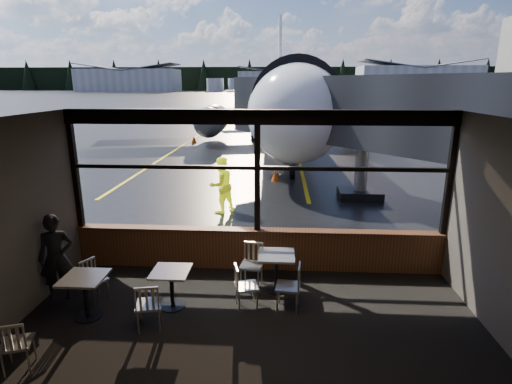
# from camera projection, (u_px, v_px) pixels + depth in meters

# --- Properties ---
(ground_plane) EXTENTS (520.00, 520.00, 0.00)m
(ground_plane) POSITION_uv_depth(u_px,v_px,m) (279.00, 96.00, 124.46)
(ground_plane) COLOR black
(ground_plane) RESTS_ON ground
(carpet_floor) EXTENTS (8.00, 6.00, 0.01)m
(carpet_floor) POSITION_uv_depth(u_px,v_px,m) (246.00, 356.00, 6.07)
(carpet_floor) COLOR black
(carpet_floor) RESTS_ON ground
(ceiling) EXTENTS (8.00, 6.00, 0.04)m
(ceiling) POSITION_uv_depth(u_px,v_px,m) (244.00, 125.00, 5.15)
(ceiling) COLOR #38332D
(ceiling) RESTS_ON ground
(window_sill) EXTENTS (8.00, 0.28, 0.90)m
(window_sill) POSITION_uv_depth(u_px,v_px,m) (257.00, 250.00, 8.84)
(window_sill) COLOR #502B18
(window_sill) RESTS_ON ground
(window_header) EXTENTS (8.00, 0.18, 0.30)m
(window_header) POSITION_uv_depth(u_px,v_px,m) (257.00, 117.00, 8.07)
(window_header) COLOR black
(window_header) RESTS_ON ground
(mullion_left) EXTENTS (0.12, 0.12, 2.60)m
(mullion_left) POSITION_uv_depth(u_px,v_px,m) (75.00, 170.00, 8.61)
(mullion_left) COLOR black
(mullion_left) RESTS_ON ground
(mullion_centre) EXTENTS (0.12, 0.12, 2.60)m
(mullion_centre) POSITION_uv_depth(u_px,v_px,m) (257.00, 173.00, 8.38)
(mullion_centre) COLOR black
(mullion_centre) RESTS_ON ground
(mullion_right) EXTENTS (0.12, 0.12, 2.60)m
(mullion_right) POSITION_uv_depth(u_px,v_px,m) (450.00, 175.00, 8.15)
(mullion_right) COLOR black
(mullion_right) RESTS_ON ground
(window_transom) EXTENTS (8.00, 0.10, 0.08)m
(window_transom) POSITION_uv_depth(u_px,v_px,m) (257.00, 168.00, 8.35)
(window_transom) COLOR black
(window_transom) RESTS_ON ground
(airliner) EXTENTS (29.91, 35.55, 10.63)m
(airliner) POSITION_uv_depth(u_px,v_px,m) (285.00, 63.00, 27.18)
(airliner) COLOR white
(airliner) RESTS_ON ground_plane
(jet_bridge) EXTENTS (9.02, 11.02, 4.81)m
(jet_bridge) POSITION_uv_depth(u_px,v_px,m) (373.00, 132.00, 13.41)
(jet_bridge) COLOR #28282A
(jet_bridge) RESTS_ON ground_plane
(cafe_table_near) EXTENTS (0.70, 0.70, 0.77)m
(cafe_table_near) POSITION_uv_depth(u_px,v_px,m) (276.00, 272.00, 7.92)
(cafe_table_near) COLOR gray
(cafe_table_near) RESTS_ON carpet_floor
(cafe_table_mid) EXTENTS (0.67, 0.67, 0.74)m
(cafe_table_mid) POSITION_uv_depth(u_px,v_px,m) (172.00, 289.00, 7.31)
(cafe_table_mid) COLOR #9B948E
(cafe_table_mid) RESTS_ON carpet_floor
(cafe_table_left) EXTENTS (0.72, 0.72, 0.79)m
(cafe_table_left) POSITION_uv_depth(u_px,v_px,m) (86.00, 297.00, 6.99)
(cafe_table_left) COLOR gray
(cafe_table_left) RESTS_ON carpet_floor
(chair_near_e) EXTENTS (0.54, 0.54, 0.90)m
(chair_near_e) POSITION_uv_depth(u_px,v_px,m) (288.00, 287.00, 7.22)
(chair_near_e) COLOR #B4AEA2
(chair_near_e) RESTS_ON carpet_floor
(chair_near_w) EXTENTS (0.57, 0.57, 0.85)m
(chair_near_w) POSITION_uv_depth(u_px,v_px,m) (247.00, 287.00, 7.28)
(chair_near_w) COLOR beige
(chair_near_w) RESTS_ON carpet_floor
(chair_near_n) EXTENTS (0.56, 0.56, 0.91)m
(chair_near_n) POSITION_uv_depth(u_px,v_px,m) (251.00, 266.00, 8.04)
(chair_near_n) COLOR #BBB6A9
(chair_near_n) RESTS_ON carpet_floor
(chair_mid_s) EXTENTS (0.56, 0.56, 0.88)m
(chair_mid_s) POSITION_uv_depth(u_px,v_px,m) (149.00, 305.00, 6.66)
(chair_mid_s) COLOR #BDB7AA
(chair_mid_s) RESTS_ON carpet_floor
(chair_mid_w) EXTENTS (0.60, 0.60, 0.81)m
(chair_mid_w) POSITION_uv_depth(u_px,v_px,m) (95.00, 281.00, 7.55)
(chair_mid_w) COLOR #B2AEA1
(chair_mid_w) RESTS_ON carpet_floor
(chair_left_s) EXTENTS (0.59, 0.59, 0.85)m
(chair_left_s) POSITION_uv_depth(u_px,v_px,m) (17.00, 344.00, 5.69)
(chair_left_s) COLOR #BCB6AA
(chair_left_s) RESTS_ON carpet_floor
(passenger) EXTENTS (0.72, 0.61, 1.69)m
(passenger) POSITION_uv_depth(u_px,v_px,m) (56.00, 258.00, 7.49)
(passenger) COLOR black
(passenger) RESTS_ON carpet_floor
(ground_crew) EXTENTS (1.09, 1.09, 1.78)m
(ground_crew) POSITION_uv_depth(u_px,v_px,m) (221.00, 185.00, 12.65)
(ground_crew) COLOR #BFF219
(ground_crew) RESTS_ON ground_plane
(cone_nose) EXTENTS (0.35, 0.35, 0.49)m
(cone_nose) POSITION_uv_depth(u_px,v_px,m) (275.00, 175.00, 16.90)
(cone_nose) COLOR #DC5106
(cone_nose) RESTS_ON ground_plane
(cone_wing) EXTENTS (0.36, 0.36, 0.50)m
(cone_wing) POSITION_uv_depth(u_px,v_px,m) (194.00, 139.00, 27.43)
(cone_wing) COLOR #ED5E07
(cone_wing) RESTS_ON ground_plane
(hangar_left) EXTENTS (45.00, 18.00, 11.00)m
(hangar_left) POSITION_uv_depth(u_px,v_px,m) (129.00, 79.00, 184.84)
(hangar_left) COLOR silver
(hangar_left) RESTS_ON ground_plane
(hangar_mid) EXTENTS (38.00, 15.00, 10.00)m
(hangar_mid) POSITION_uv_depth(u_px,v_px,m) (280.00, 80.00, 185.71)
(hangar_mid) COLOR silver
(hangar_mid) RESTS_ON ground_plane
(hangar_right) EXTENTS (50.00, 20.00, 12.00)m
(hangar_right) POSITION_uv_depth(u_px,v_px,m) (417.00, 78.00, 175.21)
(hangar_right) COLOR silver
(hangar_right) RESTS_ON ground_plane
(fuel_tank_a) EXTENTS (8.00, 8.00, 6.00)m
(fuel_tank_a) POSITION_uv_depth(u_px,v_px,m) (215.00, 85.00, 185.10)
(fuel_tank_a) COLOR silver
(fuel_tank_a) RESTS_ON ground_plane
(fuel_tank_b) EXTENTS (8.00, 8.00, 6.00)m
(fuel_tank_b) POSITION_uv_depth(u_px,v_px,m) (237.00, 85.00, 184.51)
(fuel_tank_b) COLOR silver
(fuel_tank_b) RESTS_ON ground_plane
(fuel_tank_c) EXTENTS (8.00, 8.00, 6.00)m
(fuel_tank_c) POSITION_uv_depth(u_px,v_px,m) (258.00, 85.00, 183.93)
(fuel_tank_c) COLOR silver
(fuel_tank_c) RESTS_ON ground_plane
(treeline) EXTENTS (360.00, 3.00, 12.00)m
(treeline) POSITION_uv_depth(u_px,v_px,m) (280.00, 79.00, 209.50)
(treeline) COLOR black
(treeline) RESTS_ON ground_plane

